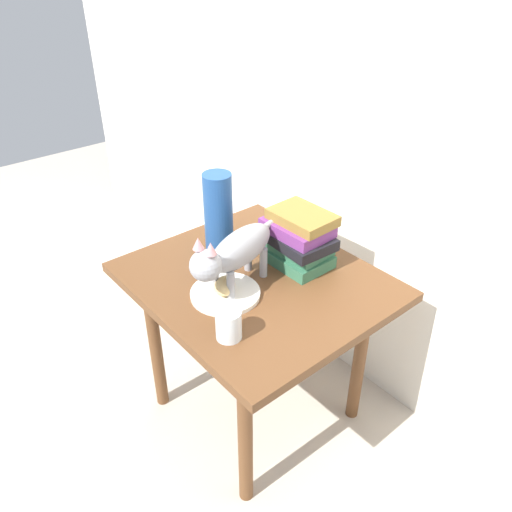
{
  "coord_description": "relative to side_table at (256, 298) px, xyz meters",
  "views": [
    {
      "loc": [
        1.0,
        -0.84,
        1.5
      ],
      "look_at": [
        0.0,
        0.0,
        0.67
      ],
      "focal_mm": 35.75,
      "sensor_mm": 36.0,
      "label": 1
    }
  ],
  "objects": [
    {
      "name": "side_table",
      "position": [
        0.0,
        0.0,
        0.0
      ],
      "size": [
        0.77,
        0.67,
        0.59
      ],
      "color": "brown",
      "rests_on": "ground"
    },
    {
      "name": "bread_roll",
      "position": [
        0.02,
        -0.13,
        0.12
      ],
      "size": [
        0.1,
        0.1,
        0.05
      ],
      "primitive_type": "ellipsoid",
      "rotation": [
        0.0,
        0.0,
        2.33
      ],
      "color": "#E0BC7A",
      "rests_on": "plate"
    },
    {
      "name": "back_panel",
      "position": [
        0.0,
        0.45,
        0.59
      ],
      "size": [
        4.0,
        0.04,
        2.2
      ],
      "primitive_type": "cube",
      "color": "silver",
      "rests_on": "ground"
    },
    {
      "name": "green_vase",
      "position": [
        -0.2,
        0.01,
        0.22
      ],
      "size": [
        0.09,
        0.09,
        0.28
      ],
      "primitive_type": "cylinder",
      "color": "navy",
      "rests_on": "side_table"
    },
    {
      "name": "plate",
      "position": [
        0.01,
        -0.13,
        0.09
      ],
      "size": [
        0.21,
        0.21,
        0.01
      ],
      "primitive_type": "cylinder",
      "color": "silver",
      "rests_on": "side_table"
    },
    {
      "name": "book_stack",
      "position": [
        0.02,
        0.16,
        0.17
      ],
      "size": [
        0.23,
        0.17,
        0.18
      ],
      "color": "#336B4C",
      "rests_on": "side_table"
    },
    {
      "name": "ground_plane",
      "position": [
        0.0,
        0.0,
        -0.51
      ],
      "size": [
        6.0,
        6.0,
        0.0
      ],
      "primitive_type": "plane",
      "color": "#B2A899"
    },
    {
      "name": "candle_jar",
      "position": [
        0.16,
        -0.23,
        0.12
      ],
      "size": [
        0.07,
        0.07,
        0.08
      ],
      "color": "silver",
      "rests_on": "side_table"
    },
    {
      "name": "cat",
      "position": [
        0.0,
        -0.08,
        0.21
      ],
      "size": [
        0.16,
        0.47,
        0.23
      ],
      "color": "#99999E",
      "rests_on": "side_table"
    }
  ]
}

